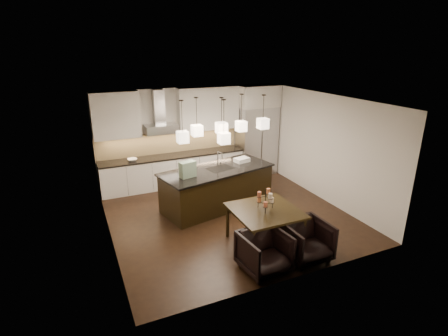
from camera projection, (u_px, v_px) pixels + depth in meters
name	position (u px, v px, depth m)	size (l,w,h in m)	color
floor	(227.00, 215.00, 8.60)	(5.50, 5.50, 0.02)	black
ceiling	(228.00, 100.00, 7.67)	(5.50, 5.50, 0.02)	white
wall_back	(189.00, 134.00, 10.51)	(5.50, 0.02, 2.80)	silver
wall_front	(297.00, 208.00, 5.76)	(5.50, 0.02, 2.80)	silver
wall_left	(104.00, 178.00, 7.07)	(0.02, 5.50, 2.80)	silver
wall_right	(323.00, 147.00, 9.19)	(0.02, 5.50, 2.80)	silver
refrigerator	(256.00, 141.00, 11.10)	(1.20, 0.72, 2.15)	#B7B7BA
fridge_panel	(258.00, 96.00, 10.63)	(1.26, 0.72, 0.65)	silver
lower_cabinets	(174.00, 171.00, 10.30)	(4.21, 0.62, 0.88)	silver
countertop	(173.00, 156.00, 10.15)	(4.21, 0.66, 0.04)	black
backsplash	(170.00, 142.00, 10.30)	(4.21, 0.02, 0.63)	tan
upper_cab_left	(116.00, 115.00, 9.28)	(1.25, 0.35, 1.25)	silver
upper_cab_right	(208.00, 108.00, 10.30)	(1.86, 0.35, 1.25)	silver
hood_canopy	(161.00, 129.00, 9.81)	(0.90, 0.52, 0.24)	#B7B7BA
hood_chimney	(159.00, 107.00, 9.70)	(0.30, 0.28, 0.96)	#B7B7BA
fruit_bowl	(132.00, 160.00, 9.64)	(0.26, 0.26, 0.06)	silver
island_body	(217.00, 188.00, 8.91)	(2.77, 1.11, 0.97)	black
island_top	(217.00, 170.00, 8.74)	(2.85, 1.19, 0.04)	black
faucet	(218.00, 159.00, 8.81)	(0.11, 0.27, 0.42)	silver
tote_bag	(188.00, 169.00, 8.13)	(0.38, 0.20, 0.38)	#154B2D
food_container	(242.00, 160.00, 9.23)	(0.38, 0.27, 0.11)	silver
dining_table	(264.00, 227.00, 7.21)	(1.31, 1.31, 0.79)	black
candelabra	(266.00, 199.00, 7.00)	(0.38, 0.38, 0.46)	black
candle_a	(272.00, 200.00, 7.07)	(0.08, 0.08, 0.10)	beige
candle_b	(259.00, 199.00, 7.10)	(0.08, 0.08, 0.10)	#C0693C
candle_c	(266.00, 204.00, 6.88)	(0.08, 0.08, 0.10)	#9C4C33
candle_d	(268.00, 191.00, 7.09)	(0.08, 0.08, 0.10)	#C0693C
candle_e	(259.00, 194.00, 6.93)	(0.08, 0.08, 0.10)	#9C4C33
candle_f	(270.00, 196.00, 6.85)	(0.08, 0.08, 0.10)	beige
armchair_left	(264.00, 252.00, 6.36)	(0.81, 0.83, 0.76)	black
armchair_right	(306.00, 241.00, 6.71)	(0.82, 0.85, 0.77)	black
pendant_a	(183.00, 137.00, 7.95)	(0.24, 0.24, 0.26)	beige
pendant_b	(197.00, 131.00, 8.36)	(0.24, 0.24, 0.26)	beige
pendant_c	(221.00, 128.00, 8.33)	(0.24, 0.24, 0.26)	beige
pendant_d	(241.00, 126.00, 8.93)	(0.24, 0.24, 0.26)	beige
pendant_e	(263.00, 123.00, 8.75)	(0.24, 0.24, 0.26)	beige
pendant_f	(224.00, 138.00, 8.09)	(0.24, 0.24, 0.26)	beige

